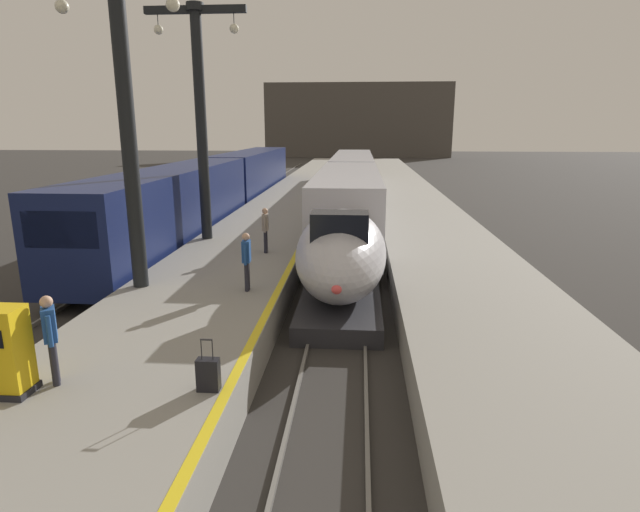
{
  "coord_description": "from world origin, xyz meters",
  "views": [
    {
      "loc": [
        0.52,
        -1.21,
        5.62
      ],
      "look_at": [
        -0.64,
        14.14,
        1.8
      ],
      "focal_mm": 29.05,
      "sensor_mm": 36.0,
      "label": 1
    }
  ],
  "objects_px": {
    "station_column_mid": "(125,103)",
    "ticket_machine_yellow": "(6,355)",
    "station_column_far": "(200,103)",
    "rolling_suitcase": "(208,374)",
    "regional_train_adjacent": "(223,185)",
    "passenger_far_waiting": "(246,257)",
    "passenger_mid_platform": "(265,227)",
    "passenger_near_edge": "(50,333)",
    "highspeed_train_main": "(350,192)"
  },
  "relations": [
    {
      "from": "highspeed_train_main",
      "to": "passenger_mid_platform",
      "type": "distance_m",
      "value": 12.48
    },
    {
      "from": "regional_train_adjacent",
      "to": "rolling_suitcase",
      "type": "distance_m",
      "value": 24.73
    },
    {
      "from": "highspeed_train_main",
      "to": "rolling_suitcase",
      "type": "distance_m",
      "value": 22.75
    },
    {
      "from": "passenger_mid_platform",
      "to": "passenger_far_waiting",
      "type": "xyz_separation_m",
      "value": [
        0.3,
        -4.67,
        0.0
      ]
    },
    {
      "from": "regional_train_adjacent",
      "to": "rolling_suitcase",
      "type": "height_order",
      "value": "regional_train_adjacent"
    },
    {
      "from": "highspeed_train_main",
      "to": "ticket_machine_yellow",
      "type": "relative_size",
      "value": 23.8
    },
    {
      "from": "passenger_mid_platform",
      "to": "rolling_suitcase",
      "type": "bearing_deg",
      "value": -85.39
    },
    {
      "from": "passenger_near_edge",
      "to": "rolling_suitcase",
      "type": "height_order",
      "value": "passenger_near_edge"
    },
    {
      "from": "station_column_far",
      "to": "passenger_near_edge",
      "type": "distance_m",
      "value": 13.67
    },
    {
      "from": "passenger_mid_platform",
      "to": "ticket_machine_yellow",
      "type": "relative_size",
      "value": 1.06
    },
    {
      "from": "highspeed_train_main",
      "to": "passenger_far_waiting",
      "type": "xyz_separation_m",
      "value": [
        -2.65,
        -16.8,
        0.11
      ]
    },
    {
      "from": "passenger_near_edge",
      "to": "passenger_mid_platform",
      "type": "xyz_separation_m",
      "value": [
        2.02,
        10.48,
        0.0
      ]
    },
    {
      "from": "passenger_near_edge",
      "to": "ticket_machine_yellow",
      "type": "height_order",
      "value": "passenger_near_edge"
    },
    {
      "from": "ticket_machine_yellow",
      "to": "station_column_far",
      "type": "bearing_deg",
      "value": 91.51
    },
    {
      "from": "highspeed_train_main",
      "to": "passenger_mid_platform",
      "type": "height_order",
      "value": "highspeed_train_main"
    },
    {
      "from": "passenger_far_waiting",
      "to": "ticket_machine_yellow",
      "type": "distance_m",
      "value": 6.87
    },
    {
      "from": "regional_train_adjacent",
      "to": "rolling_suitcase",
      "type": "bearing_deg",
      "value": -75.95
    },
    {
      "from": "highspeed_train_main",
      "to": "rolling_suitcase",
      "type": "xyz_separation_m",
      "value": [
        -2.1,
        -22.64,
        -0.57
      ]
    },
    {
      "from": "passenger_mid_platform",
      "to": "station_column_mid",
      "type": "bearing_deg",
      "value": -123.37
    },
    {
      "from": "highspeed_train_main",
      "to": "station_column_mid",
      "type": "bearing_deg",
      "value": -109.56
    },
    {
      "from": "highspeed_train_main",
      "to": "rolling_suitcase",
      "type": "relative_size",
      "value": 38.77
    },
    {
      "from": "passenger_near_edge",
      "to": "passenger_mid_platform",
      "type": "height_order",
      "value": "same"
    },
    {
      "from": "regional_train_adjacent",
      "to": "passenger_far_waiting",
      "type": "relative_size",
      "value": 21.66
    },
    {
      "from": "passenger_far_waiting",
      "to": "ticket_machine_yellow",
      "type": "height_order",
      "value": "passenger_far_waiting"
    },
    {
      "from": "regional_train_adjacent",
      "to": "station_column_far",
      "type": "xyz_separation_m",
      "value": [
        2.2,
        -11.08,
        4.47
      ]
    },
    {
      "from": "highspeed_train_main",
      "to": "station_column_far",
      "type": "xyz_separation_m",
      "value": [
        -5.9,
        -9.75,
        4.67
      ]
    },
    {
      "from": "station_column_mid",
      "to": "station_column_far",
      "type": "relative_size",
      "value": 0.93
    },
    {
      "from": "rolling_suitcase",
      "to": "ticket_machine_yellow",
      "type": "xyz_separation_m",
      "value": [
        -3.45,
        -0.38,
        0.44
      ]
    },
    {
      "from": "highspeed_train_main",
      "to": "ticket_machine_yellow",
      "type": "bearing_deg",
      "value": -103.55
    },
    {
      "from": "ticket_machine_yellow",
      "to": "passenger_far_waiting",
      "type": "bearing_deg",
      "value": 65.02
    },
    {
      "from": "highspeed_train_main",
      "to": "regional_train_adjacent",
      "type": "xyz_separation_m",
      "value": [
        -8.1,
        1.34,
        0.2
      ]
    },
    {
      "from": "regional_train_adjacent",
      "to": "station_column_mid",
      "type": "relative_size",
      "value": 4.24
    },
    {
      "from": "passenger_near_edge",
      "to": "station_column_far",
      "type": "bearing_deg",
      "value": 94.15
    },
    {
      "from": "passenger_mid_platform",
      "to": "passenger_far_waiting",
      "type": "height_order",
      "value": "same"
    },
    {
      "from": "station_column_mid",
      "to": "ticket_machine_yellow",
      "type": "bearing_deg",
      "value": -86.88
    },
    {
      "from": "rolling_suitcase",
      "to": "regional_train_adjacent",
      "type": "bearing_deg",
      "value": 104.05
    },
    {
      "from": "station_column_mid",
      "to": "regional_train_adjacent",
      "type": "bearing_deg",
      "value": 96.99
    },
    {
      "from": "station_column_far",
      "to": "passenger_far_waiting",
      "type": "bearing_deg",
      "value": -65.25
    },
    {
      "from": "regional_train_adjacent",
      "to": "ticket_machine_yellow",
      "type": "relative_size",
      "value": 22.87
    },
    {
      "from": "regional_train_adjacent",
      "to": "passenger_near_edge",
      "type": "height_order",
      "value": "regional_train_adjacent"
    },
    {
      "from": "station_column_far",
      "to": "rolling_suitcase",
      "type": "bearing_deg",
      "value": -73.57
    },
    {
      "from": "station_column_far",
      "to": "highspeed_train_main",
      "type": "bearing_deg",
      "value": 58.82
    },
    {
      "from": "regional_train_adjacent",
      "to": "passenger_mid_platform",
      "type": "xyz_separation_m",
      "value": [
        5.15,
        -13.46,
        -0.09
      ]
    },
    {
      "from": "station_column_mid",
      "to": "passenger_far_waiting",
      "type": "distance_m",
      "value": 5.35
    },
    {
      "from": "highspeed_train_main",
      "to": "station_column_far",
      "type": "distance_m",
      "value": 12.32
    },
    {
      "from": "station_column_far",
      "to": "passenger_mid_platform",
      "type": "distance_m",
      "value": 5.93
    },
    {
      "from": "passenger_near_edge",
      "to": "rolling_suitcase",
      "type": "distance_m",
      "value": 2.95
    },
    {
      "from": "passenger_far_waiting",
      "to": "passenger_near_edge",
      "type": "bearing_deg",
      "value": -111.76
    },
    {
      "from": "regional_train_adjacent",
      "to": "passenger_mid_platform",
      "type": "height_order",
      "value": "regional_train_adjacent"
    },
    {
      "from": "highspeed_train_main",
      "to": "ticket_machine_yellow",
      "type": "xyz_separation_m",
      "value": [
        -5.55,
        -23.02,
        -0.14
      ]
    }
  ]
}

